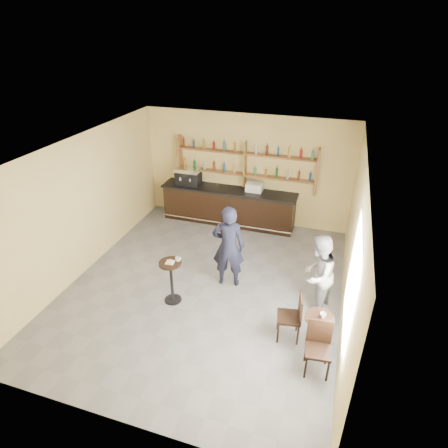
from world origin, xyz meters
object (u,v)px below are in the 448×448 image
(pastry_case, at_px, (254,188))
(man_main, at_px, (228,247))
(chair_west, at_px, (289,317))
(espresso_machine, at_px, (188,176))
(chair_south, at_px, (318,350))
(patron_second, at_px, (318,274))
(pedestal_table, at_px, (172,282))
(cafe_table, at_px, (317,331))
(bar_counter, at_px, (229,206))

(pastry_case, height_order, man_main, man_main)
(chair_west, bearing_deg, man_main, -139.04)
(espresso_machine, relative_size, man_main, 0.36)
(chair_south, distance_m, patron_second, 1.69)
(pastry_case, xyz_separation_m, chair_west, (1.69, -4.13, -0.72))
(pedestal_table, bearing_deg, cafe_table, -6.58)
(man_main, bearing_deg, bar_counter, -83.30)
(chair_west, relative_size, chair_south, 1.01)
(patron_second, bearing_deg, bar_counter, -118.75)
(espresso_machine, distance_m, cafe_table, 6.04)
(espresso_machine, relative_size, chair_west, 0.71)
(bar_counter, height_order, chair_west, bar_counter)
(man_main, bearing_deg, pastry_case, -98.07)
(bar_counter, xyz_separation_m, patron_second, (2.85, -3.15, 0.34))
(pedestal_table, xyz_separation_m, man_main, (0.96, 0.97, 0.49))
(chair_south, height_order, patron_second, patron_second)
(man_main, bearing_deg, cafe_table, 137.81)
(bar_counter, distance_m, patron_second, 4.26)
(man_main, distance_m, patron_second, 2.00)
(chair_south, bearing_deg, cafe_table, 88.20)
(man_main, bearing_deg, espresso_machine, -63.64)
(espresso_machine, xyz_separation_m, cafe_table, (4.25, -4.18, -0.99))
(pedestal_table, height_order, chair_west, chair_west)
(bar_counter, height_order, cafe_table, bar_counter)
(espresso_machine, bearing_deg, pastry_case, -1.82)
(espresso_machine, bearing_deg, cafe_table, -46.31)
(bar_counter, xyz_separation_m, espresso_machine, (-1.25, 0.00, 0.79))
(bar_counter, xyz_separation_m, pedestal_table, (-0.09, -3.82, -0.04))
(pastry_case, relative_size, cafe_table, 0.69)
(pedestal_table, relative_size, cafe_table, 1.45)
(pedestal_table, xyz_separation_m, chair_south, (3.14, -0.96, -0.00))
(chair_south, bearing_deg, bar_counter, 116.01)
(pastry_case, xyz_separation_m, man_main, (0.11, -2.85, -0.23))
(pastry_case, distance_m, chair_west, 4.52)
(pedestal_table, bearing_deg, chair_west, -6.88)
(bar_counter, xyz_separation_m, man_main, (0.87, -2.85, 0.45))
(chair_west, bearing_deg, patron_second, 147.93)
(bar_counter, height_order, pastry_case, pastry_case)
(espresso_machine, xyz_separation_m, chair_south, (4.30, -4.78, -0.84))
(espresso_machine, xyz_separation_m, pedestal_table, (1.16, -3.82, -0.83))
(pedestal_table, height_order, man_main, man_main)
(man_main, xyz_separation_m, patron_second, (1.98, -0.30, -0.11))
(chair_south, xyz_separation_m, patron_second, (-0.21, 1.63, 0.38))
(espresso_machine, xyz_separation_m, man_main, (2.12, -2.85, -0.34))
(bar_counter, height_order, espresso_machine, espresso_machine)
(cafe_table, height_order, chair_west, chair_west)
(pedestal_table, relative_size, patron_second, 0.57)
(espresso_machine, relative_size, chair_south, 0.72)
(bar_counter, distance_m, chair_south, 5.67)
(bar_counter, xyz_separation_m, chair_south, (3.05, -4.78, -0.05))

